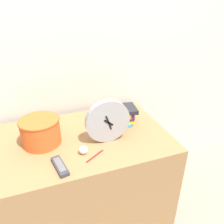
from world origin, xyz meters
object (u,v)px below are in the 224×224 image
object	(u,v)px
basket	(41,131)
pen	(95,156)
book_stack	(116,116)
tv_remote	(60,166)
desk_clock	(108,121)
crumpled_paper_ball	(83,150)

from	to	relation	value
basket	pen	bearing A→B (deg)	-41.64
book_stack	tv_remote	bearing A→B (deg)	-144.19
desk_clock	tv_remote	size ratio (longest dim) A/B	1.63
book_stack	crumpled_paper_ball	xyz separation A→B (m)	(-0.27, -0.22, -0.04)
basket	tv_remote	xyz separation A→B (m)	(0.06, -0.25, -0.07)
tv_remote	pen	xyz separation A→B (m)	(0.19, 0.02, -0.01)
book_stack	crumpled_paper_ball	world-z (taller)	book_stack
desk_clock	crumpled_paper_ball	bearing A→B (deg)	-156.31
desk_clock	basket	size ratio (longest dim) A/B	1.15
desk_clock	tv_remote	bearing A→B (deg)	-154.59
desk_clock	pen	xyz separation A→B (m)	(-0.11, -0.12, -0.12)
crumpled_paper_ball	pen	bearing A→B (deg)	-42.18
basket	crumpled_paper_ball	bearing A→B (deg)	-41.51
basket	crumpled_paper_ball	distance (m)	0.27
desk_clock	crumpled_paper_ball	xyz separation A→B (m)	(-0.16, -0.07, -0.11)
desk_clock	pen	world-z (taller)	desk_clock
basket	desk_clock	bearing A→B (deg)	-16.30
desk_clock	book_stack	distance (m)	0.20
desk_clock	basket	xyz separation A→B (m)	(-0.36, 0.11, -0.05)
desk_clock	pen	size ratio (longest dim) A/B	2.32
basket	crumpled_paper_ball	size ratio (longest dim) A/B	4.77
basket	pen	distance (m)	0.35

